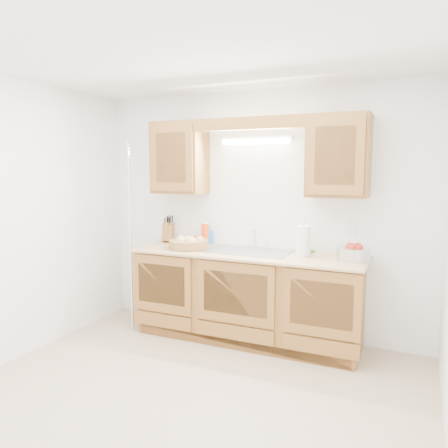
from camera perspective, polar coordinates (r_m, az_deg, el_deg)
The scene contains 17 objects.
room at distance 3.18m, azimuth -4.71°, elevation -1.12°, with size 3.52×3.50×2.50m.
base_cabinets at distance 4.42m, azimuth 3.02°, elevation -9.49°, with size 2.20×0.60×0.86m, color olive.
countertop at distance 4.30m, azimuth 2.99°, elevation -3.92°, with size 2.30×0.63×0.04m, color #DCB373.
upper_cabinet_left at distance 4.72m, azimuth -5.81°, elevation 8.57°, with size 0.55×0.33×0.75m, color olive.
upper_cabinet_right at distance 4.15m, azimuth 14.73°, elevation 8.57°, with size 0.55×0.33×0.75m, color olive.
valance at distance 4.25m, azimuth 3.13°, elevation 13.01°, with size 2.20×0.05×0.12m, color olive.
fluorescent_fixture at distance 4.45m, azimuth 4.19°, elevation 10.89°, with size 0.76×0.08×0.08m.
sink at distance 4.33m, azimuth 3.09°, elevation -4.55°, with size 0.84×0.46×0.36m.
wire_shelf_pole at distance 4.64m, azimuth -12.12°, elevation -1.76°, with size 0.03×0.03×2.00m, color silver.
outlet_plate at distance 4.32m, azimuth 16.36°, elevation -0.53°, with size 0.08×0.01×0.12m, color white.
fruit_basket at distance 4.50m, azimuth -4.60°, elevation -2.46°, with size 0.51×0.51×0.13m.
knife_block at distance 4.93m, azimuth -7.31°, elevation -1.03°, with size 0.15×0.20×0.31m.
orange_canister at distance 4.69m, azimuth -2.48°, elevation -1.25°, with size 0.10×0.10×0.24m.
soap_bottle at distance 4.73m, azimuth -1.99°, elevation -1.45°, with size 0.09×0.09×0.20m, color #2A7BD5.
sponge at distance 4.38m, azimuth 10.96°, elevation -3.47°, with size 0.12×0.10×0.02m.
paper_towel at distance 4.15m, azimuth 10.30°, elevation -2.19°, with size 0.16×0.16×0.34m.
apple_bowl at distance 4.07m, azimuth 16.56°, elevation -3.61°, with size 0.32×0.32×0.16m.
Camera 1 is at (1.52, -2.75, 1.71)m, focal length 35.00 mm.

